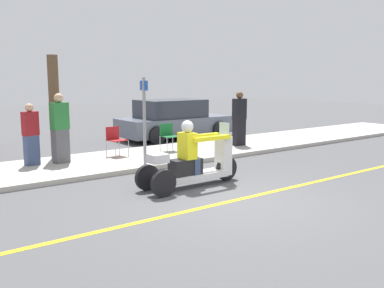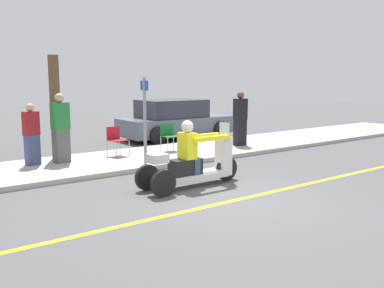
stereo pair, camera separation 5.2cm
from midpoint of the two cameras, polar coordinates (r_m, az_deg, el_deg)
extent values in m
plane|color=#4C4C4F|center=(8.24, 5.45, -7.53)|extent=(60.00, 60.00, 0.00)
cube|color=gold|center=(8.23, 5.40, -7.52)|extent=(24.00, 0.12, 0.01)
cube|color=#B2ADA3|center=(11.93, -9.54, -2.16)|extent=(28.00, 2.80, 0.12)
cylinder|color=black|center=(9.75, 4.47, -3.27)|extent=(0.54, 0.10, 0.54)
cylinder|color=black|center=(8.40, -4.00, -5.26)|extent=(0.54, 0.10, 0.54)
cylinder|color=black|center=(8.90, -6.15, -4.47)|extent=(0.54, 0.10, 0.54)
cube|color=silver|center=(9.16, -0.16, -4.38)|extent=(1.71, 0.43, 0.14)
cube|color=black|center=(9.01, -1.04, -3.06)|extent=(0.69, 0.34, 0.34)
cube|color=silver|center=(9.63, 4.04, -1.51)|extent=(0.24, 0.34, 0.88)
cube|color=silver|center=(9.55, 4.17, 1.98)|extent=(0.03, 0.31, 0.30)
cube|color=silver|center=(8.59, -4.76, -1.91)|extent=(0.36, 0.34, 0.18)
cube|color=yellow|center=(8.96, -0.79, -0.23)|extent=(0.26, 0.38, 0.55)
sphere|color=silver|center=(8.91, -0.79, 2.34)|extent=(0.26, 0.26, 0.26)
cube|color=#38476B|center=(9.02, 0.33, -3.04)|extent=(0.14, 0.14, 0.34)
cube|color=#38476B|center=(9.21, -0.57, -2.79)|extent=(0.14, 0.14, 0.34)
cube|color=yellow|center=(9.09, 2.50, 0.77)|extent=(1.00, 0.09, 0.09)
cube|color=yellow|center=(9.40, 0.96, 1.04)|extent=(1.00, 0.09, 0.09)
cube|color=#38476B|center=(11.54, -20.71, -0.78)|extent=(0.37, 0.28, 0.76)
cube|color=maroon|center=(11.45, -20.90, 2.56)|extent=(0.41, 0.29, 0.60)
sphere|color=tan|center=(11.42, -21.01, 4.57)|extent=(0.21, 0.21, 0.21)
cube|color=#515156|center=(11.60, -17.21, -0.26)|extent=(0.42, 0.32, 0.87)
cube|color=#267233|center=(11.51, -17.39, 3.58)|extent=(0.47, 0.33, 0.69)
sphere|color=tan|center=(11.48, -17.50, 5.89)|extent=(0.24, 0.24, 0.24)
cube|color=black|center=(14.02, 6.18, 1.55)|extent=(0.39, 0.27, 0.85)
cube|color=black|center=(13.94, 6.24, 4.66)|extent=(0.43, 0.27, 0.67)
sphere|color=brown|center=(13.92, 6.27, 6.51)|extent=(0.23, 0.23, 0.23)
cylinder|color=#A5A8AD|center=(11.93, -10.26, -0.81)|extent=(0.02, 0.02, 0.44)
cylinder|color=#A5A8AD|center=(12.19, -8.58, -0.57)|extent=(0.02, 0.02, 0.44)
cylinder|color=#A5A8AD|center=(12.29, -11.46, -0.57)|extent=(0.02, 0.02, 0.44)
cylinder|color=#A5A8AD|center=(12.54, -9.80, -0.34)|extent=(0.02, 0.02, 0.44)
cube|color=maroon|center=(12.20, -10.05, 0.50)|extent=(0.50, 0.50, 0.02)
cube|color=maroon|center=(12.36, -10.67, 1.42)|extent=(0.44, 0.09, 0.38)
cylinder|color=#A5A8AD|center=(12.57, -3.46, -0.20)|extent=(0.02, 0.02, 0.44)
cylinder|color=#A5A8AD|center=(12.78, -1.73, -0.03)|extent=(0.02, 0.02, 0.44)
cylinder|color=#A5A8AD|center=(12.95, -4.40, 0.06)|extent=(0.02, 0.02, 0.44)
cylinder|color=#A5A8AD|center=(13.16, -2.71, 0.22)|extent=(0.02, 0.02, 0.44)
cube|color=#19662D|center=(12.83, -3.08, 1.03)|extent=(0.47, 0.47, 0.02)
cube|color=#19662D|center=(13.00, -3.56, 1.93)|extent=(0.44, 0.06, 0.38)
cube|color=slate|center=(16.42, -2.31, 2.50)|extent=(4.38, 1.80, 0.64)
cube|color=#2D333D|center=(16.24, -2.96, 4.75)|extent=(2.41, 1.62, 0.67)
cylinder|color=black|center=(16.59, 3.52, 1.94)|extent=(0.64, 0.22, 0.64)
cylinder|color=black|center=(17.99, -0.18, 2.50)|extent=(0.64, 0.22, 0.64)
cylinder|color=black|center=(14.92, -4.86, 1.15)|extent=(0.64, 0.22, 0.64)
cylinder|color=black|center=(16.46, -8.17, 1.81)|extent=(0.64, 0.22, 0.64)
cylinder|color=brown|center=(12.17, -17.98, 4.66)|extent=(0.28, 0.28, 2.79)
cylinder|color=gray|center=(10.80, -6.50, 2.98)|extent=(0.08, 0.08, 2.20)
cube|color=#1E51AD|center=(10.75, -6.58, 7.75)|extent=(0.02, 0.36, 0.24)
camera|label=1|loc=(0.03, -90.17, -0.03)|focal=40.00mm
camera|label=2|loc=(0.03, 89.83, 0.03)|focal=40.00mm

